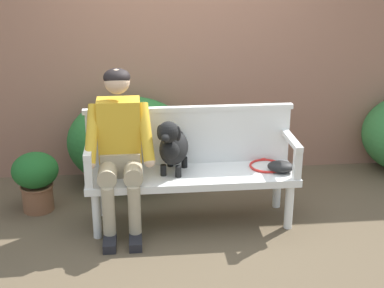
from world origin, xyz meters
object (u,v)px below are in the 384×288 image
(person_seated, at_px, (120,145))
(dog_on_bench, at_px, (173,146))
(garden_bench, at_px, (192,179))
(tennis_racket, at_px, (266,165))
(potted_plant, at_px, (36,177))
(baseball_glove, at_px, (281,167))

(person_seated, xyz_separation_m, dog_on_bench, (0.42, 0.02, -0.03))
(garden_bench, distance_m, tennis_racket, 0.65)
(garden_bench, bearing_deg, potted_plant, 165.34)
(dog_on_bench, distance_m, potted_plant, 1.28)
(tennis_racket, bearing_deg, baseball_glove, -56.81)
(dog_on_bench, bearing_deg, person_seated, -177.82)
(person_seated, xyz_separation_m, tennis_racket, (1.22, 0.10, -0.26))
(person_seated, bearing_deg, potted_plant, 154.28)
(potted_plant, bearing_deg, person_seated, -25.72)
(baseball_glove, relative_size, potted_plant, 0.41)
(tennis_racket, bearing_deg, potted_plant, 172.30)
(garden_bench, relative_size, person_seated, 1.31)
(dog_on_bench, bearing_deg, potted_plant, 163.58)
(garden_bench, bearing_deg, baseball_glove, -4.56)
(person_seated, relative_size, tennis_racket, 2.32)
(garden_bench, xyz_separation_m, baseball_glove, (0.73, -0.06, 0.10))
(garden_bench, distance_m, baseball_glove, 0.74)
(person_seated, distance_m, potted_plant, 0.93)
(garden_bench, height_order, tennis_racket, tennis_racket)
(garden_bench, relative_size, potted_plant, 3.23)
(potted_plant, bearing_deg, garden_bench, -14.66)
(baseball_glove, height_order, potted_plant, baseball_glove)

